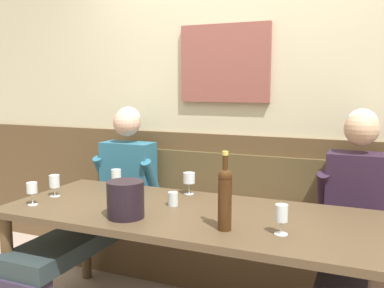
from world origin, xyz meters
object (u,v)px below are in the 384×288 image
(wine_glass_near_bucket, at_px, (54,183))
(ice_bucket, at_px, (126,199))
(person_center_left_seat, at_px, (102,201))
(wine_glass_mid_left, at_px, (189,179))
(wine_glass_left_end, at_px, (32,189))
(wine_glass_center_rear, at_px, (281,215))
(wine_bottle_green_tall, at_px, (225,197))
(wall_bench, at_px, (226,245))
(dining_table, at_px, (187,224))
(water_tumbler_center, at_px, (173,199))
(wine_glass_right_end, at_px, (116,175))
(person_right_seat, at_px, (355,229))

(wine_glass_near_bucket, bearing_deg, ice_bucket, -16.87)
(person_center_left_seat, relative_size, wine_glass_mid_left, 9.26)
(wine_glass_left_end, height_order, wine_glass_center_rear, wine_glass_center_rear)
(wine_bottle_green_tall, height_order, wine_glass_center_rear, wine_bottle_green_tall)
(wall_bench, xyz_separation_m, ice_bucket, (-0.26, -0.96, 0.57))
(dining_table, relative_size, ice_bucket, 10.60)
(wine_glass_near_bucket, xyz_separation_m, water_tumbler_center, (0.80, 0.10, -0.05))
(wall_bench, height_order, ice_bucket, ice_bucket)
(wall_bench, xyz_separation_m, wine_glass_left_end, (-0.90, -0.98, 0.57))
(wall_bench, relative_size, dining_table, 1.14)
(wine_glass_right_end, bearing_deg, wine_glass_near_bucket, -132.95)
(wall_bench, bearing_deg, person_right_seat, -22.27)
(wine_bottle_green_tall, bearing_deg, wall_bench, 107.54)
(ice_bucket, bearing_deg, water_tumbler_center, 65.28)
(person_right_seat, xyz_separation_m, wine_glass_near_bucket, (-1.81, -0.40, 0.19))
(wine_glass_center_rear, xyz_separation_m, wine_glass_near_bucket, (-1.49, 0.14, -0.01))
(water_tumbler_center, bearing_deg, dining_table, -28.85)
(wine_glass_left_end, bearing_deg, wine_glass_mid_left, 38.26)
(wine_glass_mid_left, distance_m, wine_glass_near_bucket, 0.87)
(person_right_seat, bearing_deg, dining_table, -157.83)
(wall_bench, bearing_deg, wine_glass_right_end, -143.73)
(person_right_seat, height_order, wine_glass_near_bucket, person_right_seat)
(dining_table, xyz_separation_m, wine_glass_center_rear, (0.57, -0.18, 0.17))
(wine_glass_left_end, bearing_deg, dining_table, 15.55)
(person_center_left_seat, height_order, person_right_seat, person_right_seat)
(wine_glass_mid_left, distance_m, wine_glass_right_end, 0.51)
(wine_glass_left_end, xyz_separation_m, wine_glass_near_bucket, (-0.02, 0.21, -0.01))
(person_center_left_seat, distance_m, person_right_seat, 1.71)
(wine_glass_mid_left, distance_m, water_tumbler_center, 0.29)
(dining_table, relative_size, wine_bottle_green_tall, 5.41)
(wall_bench, xyz_separation_m, wine_glass_mid_left, (-0.14, -0.38, 0.57))
(ice_bucket, xyz_separation_m, water_tumbler_center, (0.14, 0.30, -0.06))
(water_tumbler_center, bearing_deg, wine_glass_right_end, 159.70)
(dining_table, height_order, person_center_left_seat, person_center_left_seat)
(wall_bench, distance_m, wine_glass_near_bucket, 1.32)
(person_right_seat, bearing_deg, wine_glass_right_end, -176.08)
(wall_bench, xyz_separation_m, person_center_left_seat, (-0.82, -0.39, 0.34))
(person_right_seat, xyz_separation_m, wine_glass_mid_left, (-1.03, -0.01, 0.20))
(wine_bottle_green_tall, height_order, water_tumbler_center, wine_bottle_green_tall)
(ice_bucket, distance_m, wine_glass_mid_left, 0.60)
(wine_glass_mid_left, relative_size, water_tumbler_center, 1.75)
(wine_glass_near_bucket, bearing_deg, wine_glass_left_end, -85.76)
(person_right_seat, bearing_deg, wine_glass_left_end, -161.09)
(wine_glass_near_bucket, bearing_deg, wall_bench, 39.91)
(wine_glass_left_end, distance_m, wine_glass_mid_left, 0.97)
(wine_glass_left_end, bearing_deg, water_tumbler_center, 22.04)
(person_right_seat, relative_size, wine_glass_center_rear, 9.04)
(wine_glass_left_end, xyz_separation_m, wine_glass_mid_left, (0.76, 0.60, 0.00))
(dining_table, height_order, wine_glass_center_rear, wine_glass_center_rear)
(ice_bucket, relative_size, wine_bottle_green_tall, 0.51)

